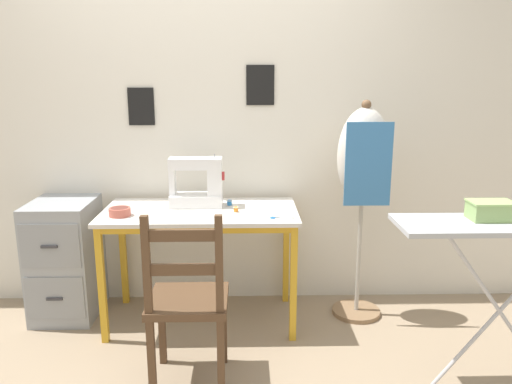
{
  "coord_description": "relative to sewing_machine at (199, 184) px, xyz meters",
  "views": [
    {
      "loc": [
        0.28,
        -2.71,
        1.58
      ],
      "look_at": [
        0.35,
        0.28,
        0.87
      ],
      "focal_mm": 35.0,
      "sensor_mm": 36.0,
      "label": 1
    }
  ],
  "objects": [
    {
      "name": "dress_form",
      "position": [
        1.04,
        -0.03,
        0.11
      ],
      "size": [
        0.34,
        0.32,
        1.43
      ],
      "color": "#846647",
      "rests_on": "ground_plane"
    },
    {
      "name": "wooden_chair",
      "position": [
        -0.0,
        -0.78,
        -0.45
      ],
      "size": [
        0.4,
        0.38,
        0.95
      ],
      "color": "#513823",
      "rests_on": "ground_plane"
    },
    {
      "name": "sewing_machine",
      "position": [
        0.0,
        0.0,
        0.0
      ],
      "size": [
        0.35,
        0.16,
        0.34
      ],
      "color": "white",
      "rests_on": "sewing_table"
    },
    {
      "name": "thread_spool_mid_table",
      "position": [
        0.23,
        -0.15,
        -0.13
      ],
      "size": [
        0.03,
        0.03,
        0.03
      ],
      "color": "orange",
      "rests_on": "sewing_table"
    },
    {
      "name": "storage_box",
      "position": [
        1.47,
        -0.83,
        0.04
      ],
      "size": [
        0.21,
        0.14,
        0.09
      ],
      "color": "#8EB266",
      "rests_on": "ironing_board"
    },
    {
      "name": "scissors",
      "position": [
        0.49,
        -0.29,
        -0.15
      ],
      "size": [
        0.14,
        0.05,
        0.01
      ],
      "color": "silver",
      "rests_on": "sewing_table"
    },
    {
      "name": "fabric_bowl",
      "position": [
        -0.46,
        -0.22,
        -0.12
      ],
      "size": [
        0.13,
        0.13,
        0.05
      ],
      "color": "#B25647",
      "rests_on": "sewing_table"
    },
    {
      "name": "thread_spool_near_machine",
      "position": [
        0.19,
        0.01,
        -0.13
      ],
      "size": [
        0.04,
        0.04,
        0.04
      ],
      "color": "#2875C1",
      "rests_on": "sewing_table"
    },
    {
      "name": "wall_back",
      "position": [
        0.01,
        0.28,
        0.38
      ],
      "size": [
        10.0,
        0.06,
        2.55
      ],
      "color": "silver",
      "rests_on": "ground_plane"
    },
    {
      "name": "sewing_table",
      "position": [
        0.01,
        -0.1,
        -0.23
      ],
      "size": [
        1.21,
        0.62,
        0.75
      ],
      "color": "silver",
      "rests_on": "ground_plane"
    },
    {
      "name": "ground_plane",
      "position": [
        0.01,
        -0.4,
        -0.9
      ],
      "size": [
        14.0,
        14.0,
        0.0
      ],
      "primitive_type": "plane",
      "color": "gray"
    },
    {
      "name": "ironing_board",
      "position": [
        1.55,
        -0.87,
        -0.06
      ],
      "size": [
        1.07,
        0.33,
        0.9
      ],
      "color": "#ADB2B7",
      "rests_on": "ground_plane"
    },
    {
      "name": "filing_cabinet",
      "position": [
        -0.9,
        0.02,
        -0.51
      ],
      "size": [
        0.39,
        0.49,
        0.78
      ],
      "color": "#93999E",
      "rests_on": "ground_plane"
    }
  ]
}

